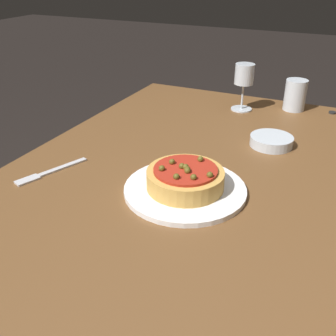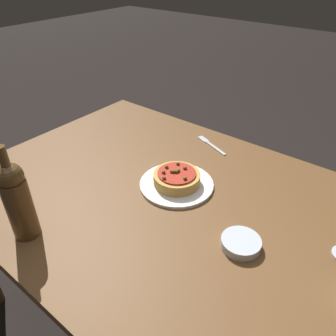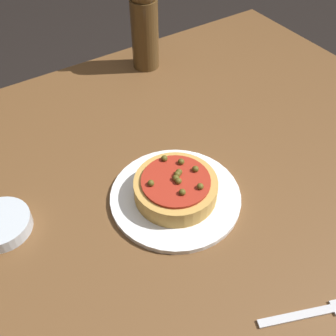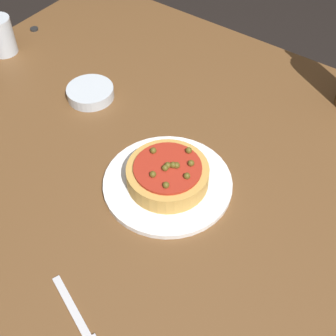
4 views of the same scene
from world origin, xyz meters
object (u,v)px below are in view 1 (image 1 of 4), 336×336
(dinner_plate, at_px, (185,189))
(side_bowl, at_px, (271,141))
(pizza, at_px, (185,178))
(water_cup, at_px, (295,95))
(bottle_cap, at_px, (332,113))
(dining_table, at_px, (213,225))
(fork, at_px, (48,173))
(wine_glass, at_px, (244,77))

(dinner_plate, xyz_separation_m, side_bowl, (0.33, -0.12, 0.01))
(pizza, bearing_deg, water_cup, -10.88)
(bottle_cap, bearing_deg, dinner_plate, 159.47)
(dinner_plate, bearing_deg, dining_table, -89.95)
(water_cup, distance_m, fork, 0.87)
(dinner_plate, bearing_deg, water_cup, -10.89)
(dinner_plate, distance_m, wine_glass, 0.60)
(dining_table, relative_size, side_bowl, 12.53)
(dining_table, height_order, bottle_cap, bottle_cap)
(side_bowl, relative_size, bottle_cap, 5.01)
(dinner_plate, distance_m, side_bowl, 0.36)
(dining_table, bearing_deg, side_bowl, -8.95)
(side_bowl, xyz_separation_m, fork, (-0.40, 0.46, -0.01))
(fork, bearing_deg, dining_table, 120.38)
(bottle_cap, bearing_deg, fork, 141.56)
(wine_glass, bearing_deg, side_bowl, -148.19)
(side_bowl, distance_m, fork, 0.61)
(water_cup, distance_m, side_bowl, 0.34)
(dining_table, bearing_deg, bottle_cap, -15.21)
(dinner_plate, xyz_separation_m, wine_glass, (0.59, 0.04, 0.11))
(dining_table, xyz_separation_m, fork, (-0.07, 0.41, 0.07))
(fork, bearing_deg, bottle_cap, 162.81)
(dining_table, relative_size, water_cup, 14.27)
(dining_table, bearing_deg, fork, 99.13)
(dinner_plate, relative_size, bottle_cap, 11.58)
(dining_table, height_order, water_cup, water_cup)
(water_cup, xyz_separation_m, fork, (-0.73, 0.47, -0.05))
(dining_table, height_order, pizza, pizza)
(dinner_plate, height_order, side_bowl, side_bowl)
(dining_table, bearing_deg, dinner_plate, 90.05)
(dining_table, height_order, fork, fork)
(pizza, height_order, fork, pizza)
(pizza, bearing_deg, side_bowl, -20.21)
(pizza, xyz_separation_m, side_bowl, (0.33, -0.12, -0.02))
(wine_glass, bearing_deg, dinner_plate, -176.52)
(pizza, height_order, wine_glass, wine_glass)
(pizza, xyz_separation_m, fork, (-0.07, 0.34, -0.03))
(water_cup, relative_size, fork, 0.57)
(dining_table, bearing_deg, water_cup, -4.97)
(wine_glass, height_order, fork, wine_glass)
(dining_table, height_order, wine_glass, wine_glass)
(pizza, bearing_deg, bottle_cap, -20.52)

